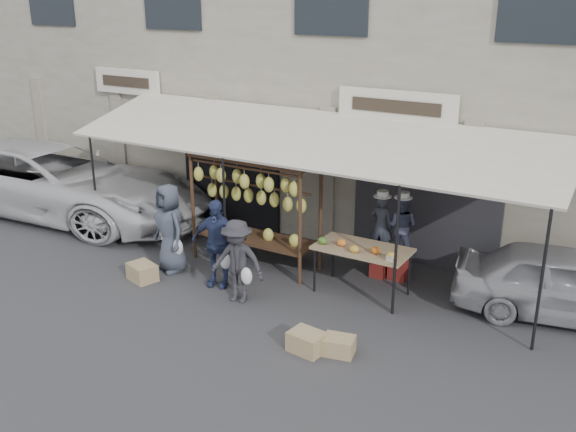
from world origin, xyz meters
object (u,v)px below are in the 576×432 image
Objects in this scene: vendor_left at (381,226)px; customer_right at (237,261)px; customer_left at (170,228)px; crate_near_b at (339,346)px; banana_rack at (253,190)px; customer_mid at (217,243)px; vendor_right at (402,226)px; van at (46,163)px; crate_far at (142,272)px; crate_near_a at (307,342)px; sedan at (566,284)px; produce_table at (362,250)px.

vendor_left reaches higher than customer_right.
crate_near_b is (4.24, -1.11, -0.74)m from customer_left.
banana_rack reaches higher than customer_mid.
vendor_right reaches higher than vendor_left.
crate_near_b is 0.08× the size of van.
van is at bearing 158.48° from crate_far.
customer_right is at bearing -40.49° from customer_mid.
customer_right is (-1.74, -2.25, -0.27)m from vendor_left.
van is at bearing 165.70° from crate_near_b.
customer_right is 2.16m from crate_near_a.
crate_far is at bearing 176.07° from customer_right.
vendor_right is at bearing 94.23° from crate_near_b.
van is 11.98m from sedan.
vendor_left is 2.69× the size of crate_near_b.
crate_near_a is (2.54, -2.37, -1.41)m from banana_rack.
customer_left reaches higher than customer_mid.
crate_near_a is 0.98× the size of crate_far.
banana_rack is 2.08× the size of vendor_left.
banana_rack is 1.71× the size of customer_right.
vendor_right is at bearing 16.91° from banana_rack.
sedan is at bearing 176.23° from vendor_left.
customer_left is 1.19m from customer_mid.
customer_mid reaches higher than crate_far.
banana_rack is at bearing 103.29° from customer_right.
produce_table is at bearing 85.83° from vendor_left.
customer_right is at bearing 6.23° from crate_far.
crate_near_b is 0.86× the size of crate_far.
vendor_right reaches higher than sedan.
vendor_right is (0.36, 0.99, 0.21)m from produce_table.
crate_near_b is (3.05, -1.04, -0.70)m from customer_mid.
customer_right is 2.52m from crate_near_b.
crate_near_a is at bearing 123.84° from sedan.
customer_mid is at bearing -106.57° from van.
sedan is at bearing 16.00° from produce_table.
van is (-9.22, 2.35, 1.10)m from crate_near_b.
customer_left is at bearing 94.02° from sedan.
customer_mid is (-2.47, -1.00, -0.03)m from produce_table.
vendor_left is at bearing 23.35° from customer_mid.
customer_right is 3.28× the size of crate_near_b.
vendor_left is 0.39m from vendor_right.
banana_rack reaches higher than crate_near_a.
crate_near_a is 9.18m from van.
sedan reaches higher than crate_near_b.
sedan is at bearing 175.81° from vendor_right.
van is at bearing 177.95° from produce_table.
produce_table reaches higher than crate_near_a.
crate_near_a is at bearing -86.68° from produce_table.
crate_near_a is (1.88, -0.87, -0.60)m from customer_right.
vendor_left is 3.24m from crate_near_a.
crate_near_a reaches higher than crate_near_b.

